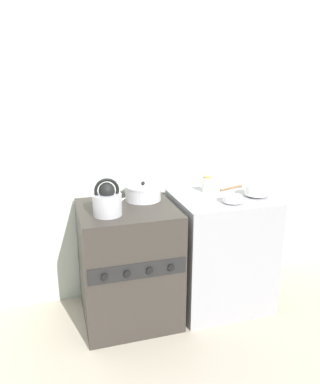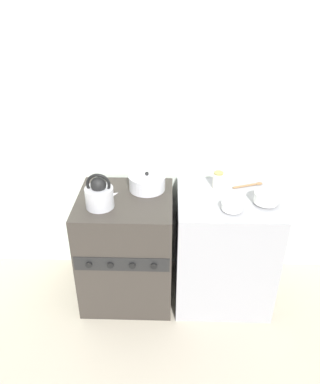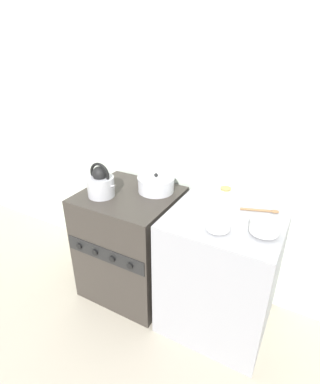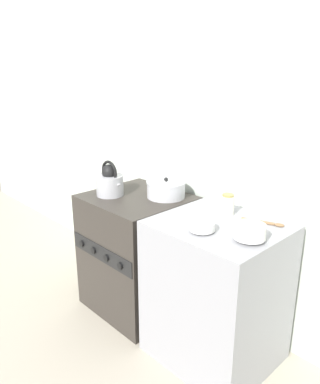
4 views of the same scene
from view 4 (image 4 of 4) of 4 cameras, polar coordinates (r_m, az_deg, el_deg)
The scene contains 10 objects.
ground_plane at distance 2.83m, azimuth -8.37°, elevation -18.87°, with size 12.00×12.00×0.00m, color #B2A893.
wall_back at distance 2.76m, azimuth 2.41°, elevation 8.80°, with size 7.00×0.06×2.50m.
stove at distance 2.76m, azimuth -3.44°, elevation -9.15°, with size 0.67×0.65×0.86m.
counter at distance 2.33m, azimuth 8.54°, elevation -14.80°, with size 0.70×0.62×0.88m.
kettle at distance 2.61m, azimuth -7.64°, elevation 1.51°, with size 0.23×0.19×0.25m.
cooking_pot at distance 2.56m, azimuth 0.92°, elevation 0.45°, with size 0.27×0.27×0.14m.
enamel_bowl at distance 1.93m, azimuth 13.51°, elevation -5.90°, with size 0.16×0.16×0.09m.
small_ceramic_bowl at distance 2.00m, azimuth 6.42°, elevation -5.20°, with size 0.14×0.14×0.05m.
storage_jar at distance 2.25m, azimuth 10.25°, elevation -1.89°, with size 0.08×0.08×0.12m.
wooden_spoon at distance 2.17m, azimuth 15.82°, elevation -4.51°, with size 0.23×0.10×0.02m.
Camera 4 is at (1.89, -1.27, 1.69)m, focal length 35.00 mm.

